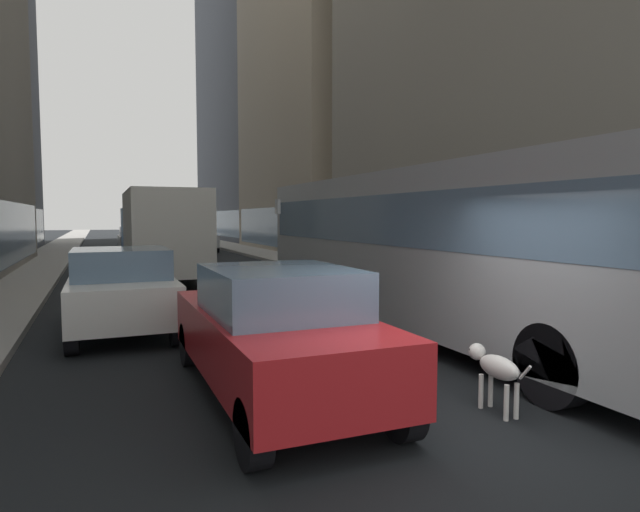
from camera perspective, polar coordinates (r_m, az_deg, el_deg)
The scene contains 12 objects.
ground_plane at distance 39.90m, azimuth -17.90°, elevation 0.80°, with size 120.00×120.00×0.00m, color black.
sidewalk_left at distance 39.85m, azimuth -26.10°, elevation 0.68°, with size 2.40×110.00×0.15m, color gray.
sidewalk_right at distance 40.75m, azimuth -9.89°, elevation 1.11°, with size 2.40×110.00×0.15m, color gray.
building_right_mid at distance 37.50m, azimuth 2.42°, elevation 21.22°, with size 10.34×15.03×26.42m.
building_right_far at distance 57.98m, azimuth -6.77°, elevation 22.76°, with size 8.33×22.33×41.45m.
transit_bus at distance 10.62m, azimuth 11.77°, elevation 1.70°, with size 2.78×11.53×3.05m.
car_silver_sedan at distance 35.36m, azimuth -12.76°, elevation 1.82°, with size 1.71×4.78×1.62m.
car_grey_wagon at distance 34.76m, azimuth -19.23°, elevation 1.65°, with size 1.73×4.47×1.62m.
car_red_coupe at distance 6.66m, azimuth -4.78°, elevation -7.96°, with size 1.75×4.40×1.62m.
car_white_van at distance 11.10m, azimuth -20.42°, elevation -3.32°, with size 1.87×4.24×1.62m.
box_truck at distance 19.01m, azimuth -16.54°, elevation 2.34°, with size 2.30×7.50×3.05m.
dalmatian_dog at distance 6.52m, azimuth 18.14°, elevation -11.21°, with size 0.22×0.96×0.72m.
Camera 1 is at (-3.17, -4.71, 2.22)m, focal length 30.03 mm.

